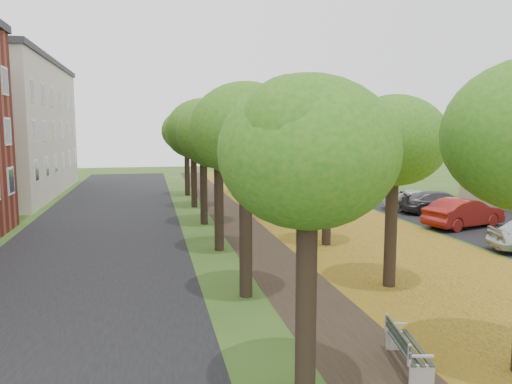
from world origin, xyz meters
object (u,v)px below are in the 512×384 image
bench (406,347)px  car_white (420,200)px  car_red (464,213)px  car_grey (442,203)px

bench → car_white: bearing=-19.7°
car_red → car_grey: size_ratio=0.98×
bench → car_red: bearing=-27.2°
car_grey → car_red: bearing=178.3°
bench → car_red: car_red is taller
car_red → car_grey: bearing=-34.4°
car_grey → car_white: (-0.50, 1.66, -0.06)m
bench → car_red: 17.22m
car_grey → car_white: bearing=31.9°
bench → car_grey: size_ratio=0.40×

